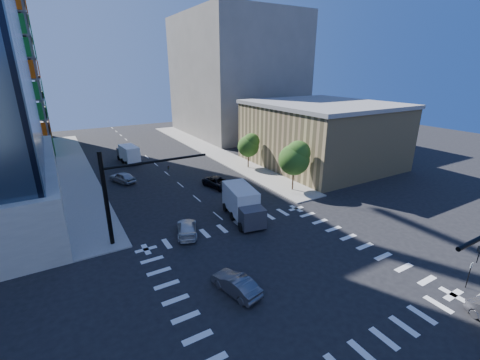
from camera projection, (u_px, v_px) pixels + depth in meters
ground at (283, 270)px, 26.83m from camera, size 160.00×160.00×0.00m
road_markings at (283, 270)px, 26.82m from camera, size 20.00×20.00×0.01m
sidewalk_ne at (211, 150)px, 65.31m from camera, size 5.00×60.00×0.15m
sidewalk_nw at (75, 169)px, 53.32m from camera, size 5.00×60.00×0.15m
commercial_building at (321, 134)px, 54.94m from camera, size 20.50×22.50×10.60m
bg_building_ne at (235, 76)px, 79.86m from camera, size 24.00×30.00×28.00m
signal_mast_nw at (122, 188)px, 29.56m from camera, size 10.20×0.40×9.00m
tree_south at (295, 158)px, 42.64m from camera, size 4.16×4.16×6.82m
tree_north at (249, 145)px, 52.76m from camera, size 3.54×3.52×5.78m
no_parking_sign at (470, 272)px, 24.19m from camera, size 0.30×0.06×2.20m
car_nb_far at (219, 183)px, 45.05m from camera, size 3.54×5.61×1.44m
car_sb_near at (187, 228)px, 32.35m from camera, size 3.39×5.05×1.36m
car_sb_mid at (123, 177)px, 47.07m from camera, size 3.49×4.98×1.58m
car_sb_cross at (236, 284)px, 23.91m from camera, size 2.42×4.54×1.42m
box_truck_near at (244, 207)px, 35.21m from camera, size 3.98×7.02×3.47m
box_truck_far at (128, 154)px, 57.19m from camera, size 3.05×6.09×3.08m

